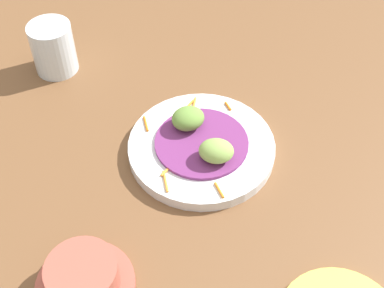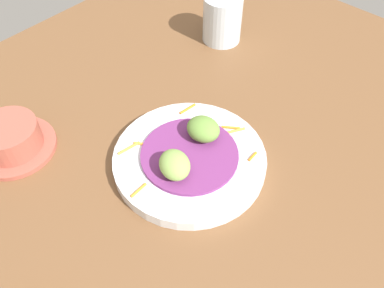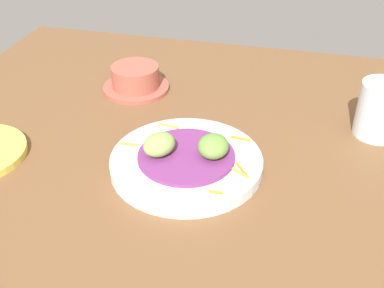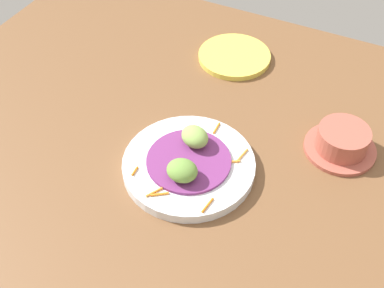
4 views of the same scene
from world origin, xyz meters
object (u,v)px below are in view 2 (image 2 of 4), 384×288
guac_scoop_left (203,129)px  water_glass (222,19)px  guac_scoop_center (175,165)px  terracotta_bowl (11,139)px  main_plate (190,160)px

guac_scoop_left → water_glass: size_ratio=0.57×
guac_scoop_center → terracotta_bowl: 26.31cm
guac_scoop_left → terracotta_bowl: (19.99, -21.75, -1.94)cm
water_glass → main_plate: bearing=31.0°
main_plate → guac_scoop_center: guac_scoop_center is taller
main_plate → guac_scoop_left: guac_scoop_left is taller
guac_scoop_center → main_plate: bearing=-169.1°
main_plate → guac_scoop_left: bearing=-169.1°
main_plate → guac_scoop_center: (3.92, 0.75, 3.17)cm
guac_scoop_left → terracotta_bowl: size_ratio=0.41×
guac_scoop_center → water_glass: water_glass is taller
terracotta_bowl → water_glass: 44.96cm
terracotta_bowl → guac_scoop_left: bearing=132.6°
guac_scoop_center → terracotta_bowl: size_ratio=0.41×
terracotta_bowl → water_glass: bearing=173.1°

